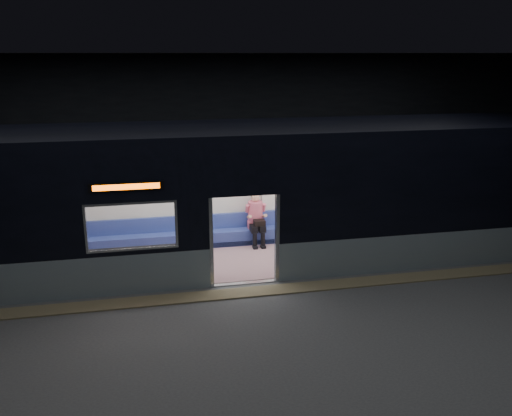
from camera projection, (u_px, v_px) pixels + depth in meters
name	position (u px, v px, depth m)	size (l,w,h in m)	color
station_floor	(254.00, 304.00, 11.21)	(24.00, 14.00, 0.01)	#47494C
station_envelope	(254.00, 127.00, 10.20)	(24.00, 14.00, 5.00)	black
tactile_strip	(249.00, 292.00, 11.73)	(22.80, 0.50, 0.03)	#8C7F59
metro_car	(233.00, 189.00, 13.10)	(18.00, 3.04, 3.35)	gray
passenger	(256.00, 216.00, 14.48)	(0.42, 0.73, 1.42)	black
handbag	(259.00, 223.00, 14.30)	(0.29, 0.25, 0.15)	black
transit_map	(334.00, 186.00, 15.06)	(0.89, 0.03, 0.58)	white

